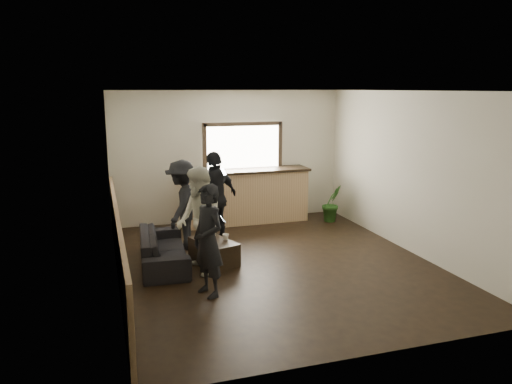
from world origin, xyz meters
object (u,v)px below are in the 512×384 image
object	(u,v)px
person_b	(199,221)
person_a	(208,241)
cup_a	(203,236)
potted_plant	(332,203)
person_c	(182,205)
sofa	(163,248)
cup_b	(226,237)
bar_counter	(246,193)
coffee_table	(214,252)
person_d	(216,198)

from	to	relation	value
person_b	person_a	bearing A→B (deg)	-9.36
cup_a	person_a	bearing A→B (deg)	-98.01
potted_plant	person_c	size ratio (longest dim) A/B	0.50
sofa	cup_a	size ratio (longest dim) A/B	14.62
cup_a	cup_b	distance (m)	0.38
person_c	sofa	bearing A→B (deg)	-6.54
person_a	person_c	world-z (taller)	person_c
person_b	bar_counter	bearing A→B (deg)	143.66
cup_b	person_a	xyz separation A→B (m)	(-0.55, -1.22, 0.35)
bar_counter	cup_b	bearing A→B (deg)	-114.04
bar_counter	coffee_table	xyz separation A→B (m)	(-1.25, -2.33, -0.45)
cup_a	person_b	world-z (taller)	person_b
person_b	cup_b	bearing A→B (deg)	118.01
potted_plant	person_a	size ratio (longest dim) A/B	0.51
potted_plant	person_a	bearing A→B (deg)	-137.79
coffee_table	person_a	world-z (taller)	person_a
cup_b	potted_plant	bearing A→B (deg)	33.13
sofa	person_b	distance (m)	0.94
sofa	person_d	xyz separation A→B (m)	(1.10, 0.91, 0.59)
sofa	person_c	distance (m)	1.01
person_a	cup_b	bearing A→B (deg)	134.55
coffee_table	person_c	bearing A→B (deg)	110.63
bar_counter	person_d	size ratio (longest dim) A/B	1.57
sofa	bar_counter	bearing A→B (deg)	-40.11
sofa	person_b	xyz separation A→B (m)	(0.49, -0.56, 0.57)
bar_counter	person_a	distance (m)	3.92
potted_plant	bar_counter	bearing A→B (deg)	163.96
potted_plant	person_a	world-z (taller)	person_a
coffee_table	person_a	distance (m)	1.42
sofa	cup_b	world-z (taller)	sofa
cup_b	potted_plant	xyz separation A→B (m)	(2.83, 1.85, -0.04)
cup_a	cup_b	bearing A→B (deg)	-21.50
person_a	person_c	xyz separation A→B (m)	(-0.00, 2.17, 0.02)
coffee_table	cup_a	distance (m)	0.31
sofa	person_c	xyz separation A→B (m)	(0.45, 0.73, 0.54)
bar_counter	person_d	bearing A→B (deg)	-127.79
bar_counter	person_b	bearing A→B (deg)	-119.91
person_a	person_b	bearing A→B (deg)	155.86
coffee_table	potted_plant	bearing A→B (deg)	31.05
potted_plant	person_c	xyz separation A→B (m)	(-3.38, -0.89, 0.41)
potted_plant	person_c	bearing A→B (deg)	-165.18
person_a	person_b	size ratio (longest dim) A/B	0.94
cup_b	person_c	distance (m)	1.16
coffee_table	potted_plant	world-z (taller)	potted_plant
cup_b	person_c	world-z (taller)	person_c
cup_a	person_b	bearing A→B (deg)	-106.78
person_d	cup_b	bearing A→B (deg)	54.32
potted_plant	person_b	xyz separation A→B (m)	(-3.33, -2.19, 0.44)
potted_plant	person_a	xyz separation A→B (m)	(-3.38, -3.06, 0.39)
bar_counter	person_d	world-z (taller)	bar_counter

